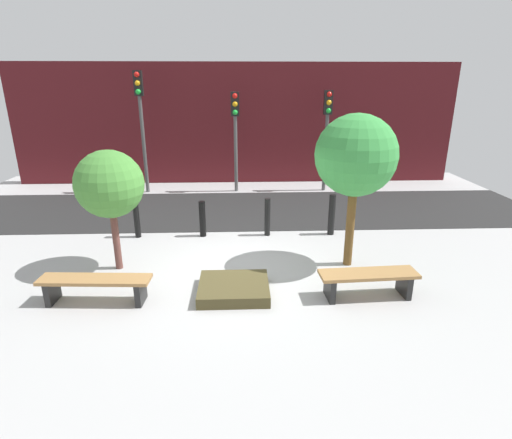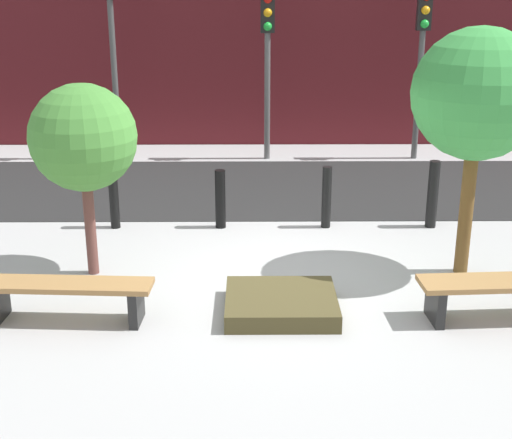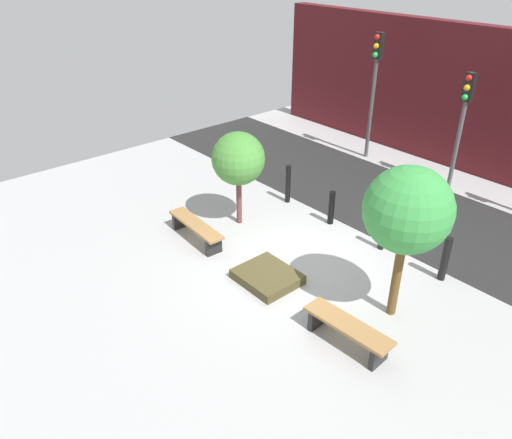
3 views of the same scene
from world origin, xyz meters
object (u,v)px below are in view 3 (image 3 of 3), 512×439
tree_behind_left_bench (238,159)px  traffic_light_mid_west (464,110)px  bollard_left (331,208)px  bench_right (347,330)px  traffic_light_west (375,74)px  tree_behind_right_bench (408,211)px  bollard_right (445,259)px  bollard_far_left (288,184)px  planter_bed (267,277)px  bollard_center (383,231)px  bench_left (196,228)px

tree_behind_left_bench → traffic_light_mid_west: 6.55m
tree_behind_left_bench → bollard_left: size_ratio=2.71×
bench_right → traffic_light_west: size_ratio=0.44×
tree_behind_left_bench → tree_behind_right_bench: size_ratio=0.79×
bollard_right → bollard_far_left: bearing=180.0°
bollard_left → planter_bed: bearing=-74.6°
tree_behind_right_bench → bollard_center: size_ratio=3.26×
tree_behind_right_bench → traffic_light_mid_west: (-2.37, 6.08, 0.04)m
bollard_far_left → tree_behind_right_bench: bearing=-20.2°
bollard_left → traffic_light_mid_west: bearing=79.5°
tree_behind_left_bench → traffic_light_mid_west: traffic_light_mid_west is taller
bench_left → bollard_center: bollard_center is taller
bollard_left → bollard_center: size_ratio=0.95×
tree_behind_left_bench → tree_behind_right_bench: (4.74, 0.00, 0.51)m
planter_bed → bollard_center: 3.03m
planter_bed → traffic_light_west: 8.29m
bench_left → bollard_far_left: size_ratio=1.75×
bench_right → traffic_light_west: (-5.46, 7.43, 2.40)m
bollard_center → tree_behind_left_bench: bearing=-151.0°
bench_left → bollard_right: 5.69m
bollard_far_left → bench_right: bearing=-33.0°
bench_right → bollard_center: bollard_center is taller
bench_right → bollard_left: bearing=132.5°
planter_bed → tree_behind_right_bench: (2.37, 1.15, 2.18)m
bench_left → traffic_light_west: traffic_light_west is taller
traffic_light_west → bollard_left: bearing=-62.1°
traffic_light_mid_west → tree_behind_left_bench: bearing=-111.3°
bollard_left → bench_left: bearing=-116.9°
bench_left → planter_bed: (2.37, 0.20, -0.24)m
bollard_left → bollard_right: 3.20m
bollard_center → traffic_light_west: size_ratio=0.24×
planter_bed → traffic_light_west: size_ratio=0.32×
tree_behind_left_bench → bollard_far_left: bearing=91.0°
bench_left → bench_right: bench_right is taller
bollard_center → traffic_light_west: 6.25m
bench_left → tree_behind_right_bench: size_ratio=0.62×
bench_left → tree_behind_right_bench: (4.74, 1.35, 1.94)m
traffic_light_west → traffic_light_mid_west: bearing=-0.0°
planter_bed → traffic_light_mid_west: traffic_light_mid_west is taller
planter_bed → bollard_far_left: bollard_far_left is taller
tree_behind_left_bench → bollard_far_left: tree_behind_left_bench is taller
bollard_far_left → bollard_center: (3.20, 0.00, -0.07)m
bollard_far_left → bollard_center: bollard_far_left is taller
bench_left → tree_behind_right_bench: bearing=19.0°
bollard_far_left → bollard_right: bearing=0.0°
bench_left → bollard_far_left: 3.11m
traffic_light_west → bench_right: bearing=-53.7°
traffic_light_west → tree_behind_left_bench: bearing=-83.2°
tree_behind_right_bench → bollard_left: bearing=151.0°
bollard_center → bollard_far_left: bearing=180.0°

